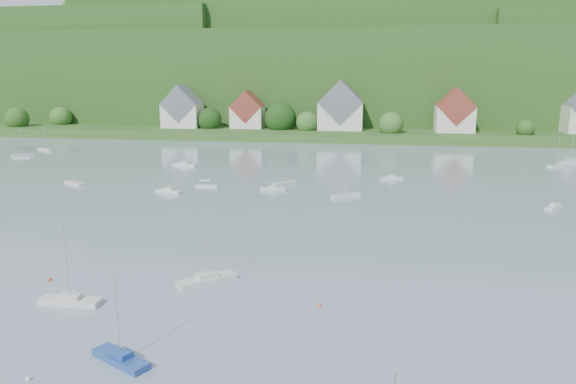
{
  "coord_description": "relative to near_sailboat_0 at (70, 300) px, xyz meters",
  "views": [
    {
      "loc": [
        17.1,
        -11.25,
        23.22
      ],
      "look_at": [
        3.44,
        75.0,
        4.0
      ],
      "focal_mm": 33.73,
      "sensor_mm": 36.0,
      "label": 1
    }
  ],
  "objects": [
    {
      "name": "near_sailboat_3",
      "position": [
        12.14,
        7.76,
        0.02
      ],
      "size": [
        6.31,
        5.99,
        9.18
      ],
      "rotation": [
        0.0,
        0.0,
        0.74
      ],
      "color": "silver",
      "rests_on": "ground"
    },
    {
      "name": "village_building_2",
      "position": [
        18.12,
        151.63,
        9.82
      ],
      "size": [
        16.0,
        11.44,
        18.0
      ],
      "color": "silver",
      "rests_on": "far_shore_strip"
    },
    {
      "name": "mooring_buoy_3",
      "position": [
        -5.92,
        5.63,
        -0.45
      ],
      "size": [
        0.49,
        0.49,
        0.49
      ],
      "primitive_type": "sphere",
      "color": "#EE5123",
      "rests_on": "ground"
    },
    {
      "name": "village_building_1",
      "position": [
        -16.88,
        152.63,
        8.3
      ],
      "size": [
        12.0,
        9.36,
        14.0
      ],
      "color": "silver",
      "rests_on": "far_shore_strip"
    },
    {
      "name": "village_building_0",
      "position": [
        -41.88,
        150.63,
        9.06
      ],
      "size": [
        14.0,
        10.4,
        16.0
      ],
      "color": "silver",
      "rests_on": "far_shore_strip"
    },
    {
      "name": "far_shore_strip",
      "position": [
        13.12,
        163.63,
        1.05
      ],
      "size": [
        600.0,
        60.0,
        3.0
      ],
      "primitive_type": "cube",
      "color": "#264D1D",
      "rests_on": "ground"
    },
    {
      "name": "near_sailboat_1",
      "position": [
        10.33,
        -9.92,
        -0.02
      ],
      "size": [
        5.87,
        4.13,
        7.8
      ],
      "rotation": [
        0.0,
        0.0,
        -0.49
      ],
      "color": "navy",
      "rests_on": "ground"
    },
    {
      "name": "village_building_3",
      "position": [
        58.12,
        149.63,
        8.98
      ],
      "size": [
        13.0,
        10.4,
        15.5
      ],
      "color": "silver",
      "rests_on": "far_shore_strip"
    },
    {
      "name": "far_sailboat_cluster",
      "position": [
        22.13,
        78.99,
        -0.08
      ],
      "size": [
        194.84,
        63.51,
        8.71
      ],
      "color": "silver",
      "rests_on": "ground"
    },
    {
      "name": "mooring_buoy_2",
      "position": [
        25.37,
        3.46,
        -0.45
      ],
      "size": [
        0.38,
        0.38,
        0.38
      ],
      "primitive_type": "sphere",
      "color": "#EE5123",
      "rests_on": "ground"
    },
    {
      "name": "near_sailboat_0",
      "position": [
        0.0,
        0.0,
        0.0
      ],
      "size": [
        6.38,
        1.91,
        8.57
      ],
      "rotation": [
        0.0,
        0.0,
        0.02
      ],
      "color": "silver",
      "rests_on": "ground"
    },
    {
      "name": "mooring_buoy_1",
      "position": [
        4.46,
        -13.58,
        -0.45
      ],
      "size": [
        0.43,
        0.43,
        0.43
      ],
      "primitive_type": "sphere",
      "color": "silver",
      "rests_on": "ground"
    },
    {
      "name": "forested_ridge",
      "position": [
        13.51,
        232.19,
        22.44
      ],
      "size": [
        620.0,
        181.22,
        69.89
      ],
      "color": "#153D13",
      "rests_on": "ground"
    }
  ]
}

